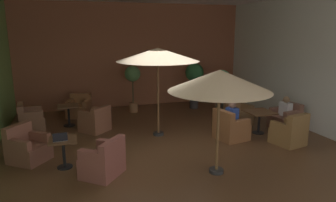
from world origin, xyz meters
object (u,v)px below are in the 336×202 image
armchair_front_right_south (289,133)px  potted_tree_mid_left (194,76)px  armchair_front_right_west (286,119)px  armchair_mid_center_east (31,120)px  armchair_front_left_east (27,148)px  armchair_front_right_east (230,128)px  potted_tree_left_corner (133,80)px  iced_drink_cup (64,136)px  armchair_mid_center_north (79,108)px  patio_umbrella_tall_red (158,55)px  armchair_front_left_north (103,161)px  patio_umbrella_center_beige (220,81)px  cafe_table_mid_center (68,111)px  open_laptop (60,139)px  cafe_table_front_right (259,115)px  patron_by_window (286,107)px  potted_tree_mid_right (222,85)px  armchair_front_right_north (238,114)px  patron_blue_shirt (232,114)px  armchair_mid_center_south (95,121)px  cafe_table_front_left (63,146)px

armchair_front_right_south → potted_tree_mid_left: potted_tree_mid_left is taller
armchair_front_right_west → armchair_mid_center_east: bearing=164.1°
armchair_front_left_east → armchair_mid_center_east: 2.50m
armchair_front_left_east → armchair_front_right_east: armchair_front_left_east is taller
potted_tree_left_corner → iced_drink_cup: potted_tree_left_corner is taller
armchair_mid_center_north → patio_umbrella_tall_red: size_ratio=0.38×
armchair_mid_center_east → armchair_front_left_north: bearing=-64.3°
armchair_mid_center_north → patio_umbrella_tall_red: 4.14m
patio_umbrella_center_beige → armchair_front_left_east: bearing=154.5°
cafe_table_mid_center → open_laptop: bearing=-92.7°
cafe_table_front_right → open_laptop: 5.72m
armchair_front_right_south → cafe_table_mid_center: armchair_front_right_south is taller
armchair_mid_center_north → armchair_mid_center_east: size_ratio=1.08×
armchair_mid_center_north → patron_by_window: 7.08m
potted_tree_mid_left → potted_tree_mid_right: 1.43m
armchair_front_right_north → patron_blue_shirt: size_ratio=1.21×
open_laptop → armchair_front_right_north: bearing=19.5°
armchair_front_left_north → armchair_front_right_south: size_ratio=1.19×
armchair_front_left_north → armchair_mid_center_south: size_ratio=1.04×
armchair_front_left_north → patron_blue_shirt: (3.74, 1.23, 0.43)m
armchair_front_left_north → armchair_front_right_south: (5.02, 0.35, 0.01)m
patio_umbrella_center_beige → potted_tree_mid_left: (1.73, 5.54, -0.75)m
armchair_front_right_west → iced_drink_cup: 6.73m
cafe_table_mid_center → armchair_front_right_east: bearing=-31.9°
armchair_front_right_south → patio_umbrella_center_beige: 3.30m
armchair_front_right_west → potted_tree_mid_left: potted_tree_mid_left is taller
cafe_table_front_left → cafe_table_front_right: size_ratio=0.83×
armchair_mid_center_north → patron_blue_shirt: patron_blue_shirt is taller
armchair_front_right_west → patio_umbrella_center_beige: bearing=-147.8°
patio_umbrella_tall_red → potted_tree_mid_left: size_ratio=1.43×
patron_blue_shirt → armchair_front_left_north: bearing=-161.8°
potted_tree_mid_left → potted_tree_mid_right: bearing=-68.6°
armchair_front_left_east → open_laptop: (0.79, -0.75, 0.41)m
cafe_table_front_left → patio_umbrella_tall_red: patio_umbrella_tall_red is taller
cafe_table_front_left → potted_tree_mid_left: (4.91, 4.27, 0.78)m
armchair_front_right_west → potted_tree_left_corner: 5.54m
cafe_table_mid_center → potted_tree_mid_right: size_ratio=0.41×
armchair_front_right_south → patron_blue_shirt: bearing=145.5°
armchair_front_right_east → potted_tree_mid_left: (0.40, 3.72, 0.96)m
cafe_table_front_left → armchair_front_right_east: size_ratio=0.73×
armchair_front_right_north → armchair_mid_center_east: size_ratio=0.88×
armchair_front_right_north → iced_drink_cup: bearing=-161.5°
armchair_front_left_east → armchair_front_right_north: armchair_front_left_east is taller
armchair_front_left_north → iced_drink_cup: bearing=138.1°
cafe_table_front_left → armchair_front_right_north: bearing=18.8°
armchair_front_right_south → patio_umbrella_center_beige: (-2.65, -0.95, 1.71)m
patio_umbrella_center_beige → patron_blue_shirt: patio_umbrella_center_beige is taller
armchair_front_right_west → patio_umbrella_center_beige: size_ratio=0.38×
patio_umbrella_center_beige → armchair_front_right_south: bearing=19.8°
armchair_mid_center_south → cafe_table_mid_center: bearing=133.2°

